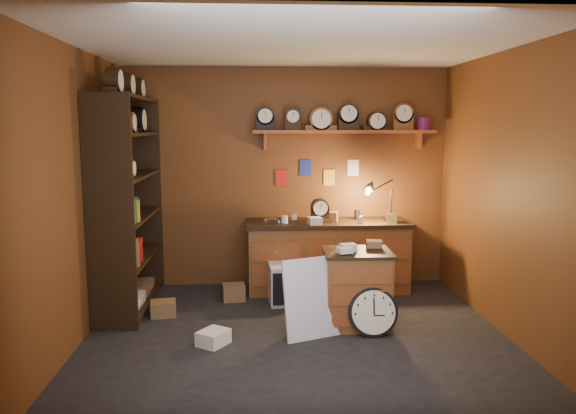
# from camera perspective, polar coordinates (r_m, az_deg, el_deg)

# --- Properties ---
(floor) EXTENTS (4.00, 4.00, 0.00)m
(floor) POSITION_cam_1_polar(r_m,az_deg,el_deg) (5.53, 0.80, -12.82)
(floor) COLOR black
(floor) RESTS_ON ground
(room_shell) EXTENTS (4.02, 3.62, 2.71)m
(room_shell) POSITION_cam_1_polar(r_m,az_deg,el_deg) (5.28, 1.23, 5.34)
(room_shell) COLOR brown
(room_shell) RESTS_ON ground
(shelving_unit) EXTENTS (0.47, 1.60, 2.58)m
(shelving_unit) POSITION_cam_1_polar(r_m,az_deg,el_deg) (6.33, -16.26, 1.24)
(shelving_unit) COLOR black
(shelving_unit) RESTS_ON ground
(workbench) EXTENTS (1.97, 0.66, 1.36)m
(workbench) POSITION_cam_1_polar(r_m,az_deg,el_deg) (6.85, 4.07, -4.56)
(workbench) COLOR brown
(workbench) RESTS_ON ground
(low_cabinet) EXTENTS (0.69, 0.58, 0.85)m
(low_cabinet) POSITION_cam_1_polar(r_m,az_deg,el_deg) (5.68, 7.02, -7.89)
(low_cabinet) COLOR brown
(low_cabinet) RESTS_ON ground
(big_round_clock) EXTENTS (0.47, 0.16, 0.47)m
(big_round_clock) POSITION_cam_1_polar(r_m,az_deg,el_deg) (5.49, 8.63, -10.52)
(big_round_clock) COLOR black
(big_round_clock) RESTS_ON ground
(white_panel) EXTENTS (0.60, 0.37, 0.77)m
(white_panel) POSITION_cam_1_polar(r_m,az_deg,el_deg) (5.49, 2.50, -12.99)
(white_panel) COLOR silver
(white_panel) RESTS_ON ground
(mini_fridge) EXTENTS (0.46, 0.47, 0.45)m
(mini_fridge) POSITION_cam_1_polar(r_m,az_deg,el_deg) (6.40, 0.01, -7.76)
(mini_fridge) COLOR silver
(mini_fridge) RESTS_ON ground
(floor_box_a) EXTENTS (0.29, 0.26, 0.16)m
(floor_box_a) POSITION_cam_1_polar(r_m,az_deg,el_deg) (6.15, -12.55, -10.04)
(floor_box_a) COLOR brown
(floor_box_a) RESTS_ON ground
(floor_box_b) EXTENTS (0.33, 0.34, 0.13)m
(floor_box_b) POSITION_cam_1_polar(r_m,az_deg,el_deg) (5.32, -7.60, -13.01)
(floor_box_b) COLOR white
(floor_box_b) RESTS_ON ground
(floor_box_c) EXTENTS (0.27, 0.24, 0.19)m
(floor_box_c) POSITION_cam_1_polar(r_m,az_deg,el_deg) (6.55, -5.53, -8.62)
(floor_box_c) COLOR brown
(floor_box_c) RESTS_ON ground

